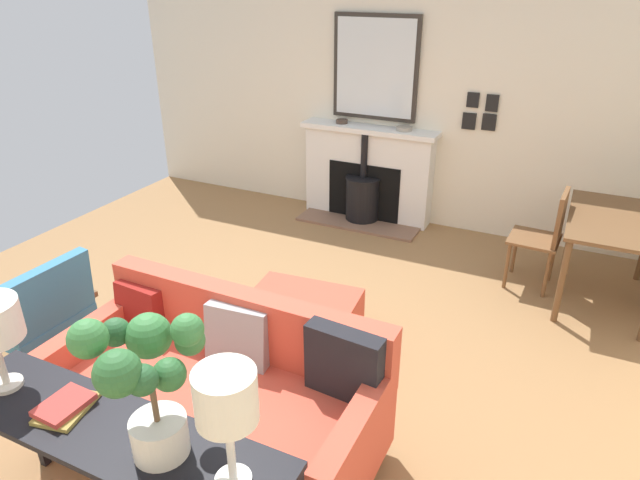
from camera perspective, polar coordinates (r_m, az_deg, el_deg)
name	(u,v)px	position (r m, az deg, el deg)	size (l,w,h in m)	color
ground_plane	(247,362)	(4.06, -7.42, -12.18)	(5.93, 6.16, 0.01)	olive
wall_left	(395,95)	(6.01, 7.63, 14.46)	(0.12, 6.16, 2.66)	silver
fireplace	(367,179)	(6.10, 4.78, 6.24)	(0.57, 1.47, 1.02)	brown
mirror_over_mantel	(375,68)	(5.94, 5.64, 17.04)	(0.04, 0.90, 1.04)	#2D2823
mantel_bowl_near	(342,121)	(6.08, 2.24, 12.01)	(0.13, 0.13, 0.04)	#47382D
mantel_bowl_far	(404,128)	(5.85, 8.56, 11.19)	(0.16, 0.16, 0.04)	#9E9384
sofa	(219,395)	(3.25, -10.29, -15.24)	(0.89, 1.83, 0.85)	#B2B2B7
ottoman	(300,318)	(4.04, -2.09, -7.99)	(0.74, 0.83, 0.37)	#B2B2B7
armchair_accent	(40,310)	(4.19, -26.63, -6.42)	(0.70, 0.61, 0.81)	brown
console_table	(112,444)	(2.67, -20.42, -18.86)	(0.41, 1.65, 0.75)	black
table_lamp_far_end	(226,401)	(2.03, -9.54, -15.89)	(0.22, 0.22, 0.51)	white
potted_plant	(147,375)	(2.21, -17.23, -12.97)	(0.51, 0.38, 0.65)	silver
book_stack	(65,406)	(2.76, -24.53, -15.17)	(0.27, 0.23, 0.04)	olive
dining_table	(614,230)	(4.98, 27.79, 0.89)	(1.12, 0.70, 0.73)	brown
dining_chair_near_fireplace	(546,232)	(5.01, 22.07, 0.73)	(0.42, 0.42, 0.88)	brown
photo_gallery_row	(481,113)	(5.74, 16.06, 12.36)	(0.02, 0.32, 0.36)	black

